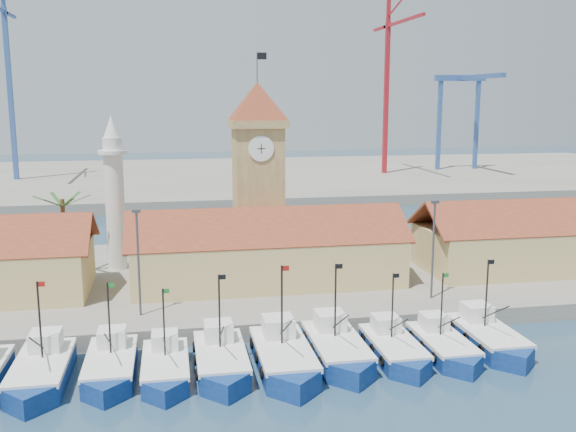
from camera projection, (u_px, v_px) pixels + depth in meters
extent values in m
plane|color=#1A3647|center=(310.00, 381.00, 44.88)|extent=(400.00, 400.00, 0.00)
cube|color=gray|center=(261.00, 278.00, 67.96)|extent=(140.00, 32.00, 1.50)
cube|color=gray|center=(210.00, 178.00, 151.10)|extent=(240.00, 80.00, 2.00)
cube|color=navy|center=(42.00, 375.00, 44.66)|extent=(3.56, 8.06, 1.83)
cube|color=navy|center=(30.00, 401.00, 40.76)|extent=(3.56, 3.56, 1.83)
cube|color=silver|center=(41.00, 363.00, 44.49)|extent=(3.63, 8.28, 0.36)
cube|color=silver|center=(46.00, 341.00, 46.30)|extent=(2.14, 2.24, 1.42)
cylinder|color=black|center=(40.00, 321.00, 44.47)|extent=(0.14, 0.14, 5.70)
cube|color=#A5140F|center=(41.00, 284.00, 44.04)|extent=(0.51, 0.02, 0.36)
cube|color=navy|center=(111.00, 369.00, 45.75)|extent=(3.36, 7.59, 1.73)
cube|color=navy|center=(106.00, 392.00, 42.07)|extent=(3.35, 3.35, 1.73)
cube|color=silver|center=(110.00, 357.00, 45.59)|extent=(3.42, 7.80, 0.34)
cube|color=silver|center=(112.00, 338.00, 47.29)|extent=(2.01, 2.11, 1.34)
cylinder|color=black|center=(109.00, 319.00, 45.57)|extent=(0.13, 0.13, 5.37)
cube|color=#197226|center=(111.00, 285.00, 45.16)|extent=(0.48, 0.02, 0.34)
cube|color=navy|center=(166.00, 370.00, 45.55)|extent=(3.18, 7.19, 1.63)
cube|color=navy|center=(165.00, 393.00, 42.07)|extent=(3.18, 3.18, 1.63)
cube|color=silver|center=(165.00, 360.00, 45.40)|extent=(3.24, 7.39, 0.32)
cube|color=silver|center=(165.00, 341.00, 47.01)|extent=(1.91, 2.00, 1.27)
cylinder|color=black|center=(164.00, 323.00, 45.38)|extent=(0.13, 0.13, 5.08)
cube|color=#197226|center=(166.00, 291.00, 45.00)|extent=(0.45, 0.02, 0.32)
cube|color=navy|center=(221.00, 363.00, 46.62)|extent=(3.53, 7.99, 1.82)
cube|color=navy|center=(226.00, 387.00, 42.76)|extent=(3.53, 3.53, 1.82)
cube|color=silver|center=(221.00, 352.00, 46.46)|extent=(3.60, 8.21, 0.35)
cube|color=silver|center=(218.00, 331.00, 48.24)|extent=(2.12, 2.22, 1.41)
cylinder|color=black|center=(219.00, 312.00, 46.44)|extent=(0.14, 0.14, 5.65)
cube|color=black|center=(222.00, 277.00, 46.01)|extent=(0.50, 0.02, 0.35)
cube|color=navy|center=(283.00, 361.00, 46.96)|extent=(3.81, 8.62, 1.96)
cube|color=navy|center=(294.00, 387.00, 42.79)|extent=(3.81, 3.81, 1.96)
cube|color=silver|center=(283.00, 348.00, 46.78)|extent=(3.89, 8.86, 0.38)
cube|color=silver|center=(278.00, 327.00, 48.71)|extent=(2.29, 2.40, 1.52)
cylinder|color=black|center=(282.00, 306.00, 46.76)|extent=(0.15, 0.15, 6.10)
cube|color=#A5140F|center=(285.00, 268.00, 46.30)|extent=(0.54, 0.02, 0.38)
cube|color=navy|center=(336.00, 352.00, 48.61)|extent=(3.66, 8.28, 1.88)
cube|color=navy|center=(352.00, 375.00, 44.60)|extent=(3.66, 3.66, 1.88)
cube|color=silver|center=(337.00, 341.00, 48.44)|extent=(3.73, 8.51, 0.37)
cube|color=silver|center=(330.00, 321.00, 50.29)|extent=(2.20, 2.30, 1.46)
cylinder|color=black|center=(335.00, 301.00, 48.42)|extent=(0.15, 0.15, 5.86)
cube|color=black|center=(339.00, 266.00, 47.97)|extent=(0.52, 0.02, 0.37)
cube|color=navy|center=(393.00, 352.00, 48.87)|extent=(3.26, 7.37, 1.68)
cube|color=navy|center=(411.00, 372.00, 45.30)|extent=(3.26, 3.26, 1.68)
cube|color=silver|center=(393.00, 341.00, 48.71)|extent=(3.32, 7.58, 0.33)
cube|color=silver|center=(386.00, 324.00, 50.36)|extent=(1.96, 2.05, 1.30)
cylinder|color=black|center=(392.00, 307.00, 48.70)|extent=(0.13, 0.13, 5.21)
cube|color=black|center=(396.00, 276.00, 48.30)|extent=(0.47, 0.02, 0.33)
cube|color=navy|center=(442.00, 349.00, 49.49)|extent=(3.19, 7.22, 1.64)
cube|color=navy|center=(463.00, 368.00, 46.00)|extent=(3.19, 3.19, 1.64)
cube|color=silver|center=(443.00, 339.00, 49.34)|extent=(3.25, 7.42, 0.32)
cube|color=silver|center=(434.00, 322.00, 50.96)|extent=(1.91, 2.00, 1.28)
cylinder|color=black|center=(442.00, 305.00, 49.32)|extent=(0.13, 0.13, 5.10)
cube|color=#197226|center=(446.00, 275.00, 48.94)|extent=(0.46, 0.02, 0.32)
cube|color=navy|center=(487.00, 341.00, 50.98)|extent=(3.52, 7.96, 1.81)
cube|color=navy|center=(513.00, 361.00, 47.13)|extent=(3.52, 3.52, 1.81)
cube|color=silver|center=(488.00, 330.00, 50.81)|extent=(3.59, 8.18, 0.35)
cube|color=silver|center=(476.00, 312.00, 52.59)|extent=(2.11, 2.21, 1.41)
cylinder|color=black|center=(487.00, 294.00, 50.79)|extent=(0.14, 0.14, 5.63)
cube|color=black|center=(491.00, 262.00, 50.37)|extent=(0.50, 0.02, 0.35)
cube|color=tan|center=(267.00, 260.00, 63.55)|extent=(26.00, 10.00, 4.50)
cube|color=brown|center=(271.00, 228.00, 60.46)|extent=(27.04, 5.13, 3.21)
cube|color=brown|center=(263.00, 218.00, 65.29)|extent=(27.04, 5.13, 3.21)
cube|color=tan|center=(559.00, 246.00, 69.28)|extent=(30.00, 10.00, 4.50)
cube|color=brown|center=(576.00, 216.00, 66.18)|extent=(31.20, 5.13, 3.21)
cube|color=brown|center=(549.00, 208.00, 71.02)|extent=(31.20, 5.13, 3.21)
cube|color=tan|center=(258.00, 198.00, 68.41)|extent=(5.00, 5.00, 15.00)
cube|color=tan|center=(258.00, 124.00, 66.98)|extent=(5.80, 5.80, 0.80)
pyramid|color=brown|center=(257.00, 101.00, 66.57)|extent=(5.80, 5.80, 4.00)
cylinder|color=white|center=(261.00, 149.00, 64.95)|extent=(2.60, 0.15, 2.60)
cube|color=black|center=(261.00, 149.00, 64.87)|extent=(0.08, 0.02, 1.00)
cube|color=black|center=(261.00, 149.00, 64.87)|extent=(0.80, 0.02, 0.08)
cylinder|color=#3F3F44|center=(257.00, 67.00, 65.94)|extent=(0.10, 0.10, 3.00)
cube|color=black|center=(262.00, 56.00, 65.83)|extent=(1.00, 0.03, 0.70)
cylinder|color=silver|center=(115.00, 204.00, 67.75)|extent=(2.00, 2.00, 14.00)
cylinder|color=silver|center=(113.00, 152.00, 66.76)|extent=(3.00, 3.00, 0.40)
cone|color=silver|center=(111.00, 127.00, 66.29)|extent=(1.80, 1.80, 2.40)
cylinder|color=brown|center=(65.00, 238.00, 65.46)|extent=(0.44, 0.44, 8.00)
cube|color=#285A1E|center=(77.00, 201.00, 65.03)|extent=(2.80, 0.35, 1.18)
cube|color=#285A1E|center=(71.00, 199.00, 66.07)|extent=(1.71, 2.60, 1.18)
cube|color=#285A1E|center=(57.00, 199.00, 65.82)|extent=(1.71, 2.60, 1.18)
cube|color=#285A1E|center=(48.00, 201.00, 64.52)|extent=(2.80, 0.35, 1.18)
cube|color=#285A1E|center=(53.00, 203.00, 63.48)|extent=(1.71, 2.60, 1.18)
cube|color=#285A1E|center=(68.00, 203.00, 63.73)|extent=(1.71, 2.60, 1.18)
cylinder|color=#3F3F44|center=(138.00, 263.00, 53.26)|extent=(0.20, 0.20, 9.00)
cube|color=#3F3F44|center=(136.00, 211.00, 52.47)|extent=(0.70, 0.25, 0.25)
cylinder|color=#3F3F44|center=(433.00, 250.00, 57.91)|extent=(0.20, 0.20, 9.00)
cube|color=#3F3F44|center=(435.00, 202.00, 57.12)|extent=(0.70, 0.25, 0.25)
cube|color=#32559B|center=(10.00, 95.00, 138.08)|extent=(1.00, 1.00, 36.56)
cube|color=#32559B|center=(10.00, 15.00, 139.80)|extent=(0.60, 10.00, 0.60)
cube|color=maroon|center=(386.00, 99.00, 150.32)|extent=(1.00, 1.00, 34.99)
cube|color=maroon|center=(403.00, 21.00, 138.14)|extent=(0.60, 23.80, 0.60)
cube|color=maroon|center=(381.00, 28.00, 152.18)|extent=(0.60, 10.00, 0.60)
cube|color=maroon|center=(389.00, 5.00, 146.54)|extent=(0.80, 0.80, 7.00)
cube|color=#32559B|center=(439.00, 125.00, 159.13)|extent=(0.90, 0.90, 22.00)
cube|color=#32559B|center=(477.00, 125.00, 160.92)|extent=(0.90, 0.90, 22.00)
cube|color=#32559B|center=(460.00, 78.00, 157.96)|extent=(13.00, 1.40, 1.40)
cube|color=#32559B|center=(479.00, 77.00, 148.28)|extent=(1.40, 22.00, 1.00)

